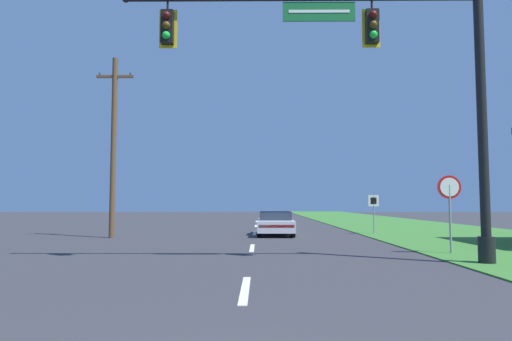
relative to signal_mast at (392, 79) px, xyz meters
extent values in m
cube|color=#38752D|center=(6.55, 20.39, -5.05)|extent=(10.00, 110.00, 0.04)
cube|color=silver|center=(-3.95, -3.61, -5.06)|extent=(0.16, 2.80, 0.01)
cube|color=silver|center=(-3.95, 4.39, -5.06)|extent=(0.16, 2.80, 0.01)
cube|color=silver|center=(-3.95, 12.39, -5.06)|extent=(0.16, 2.80, 0.01)
cube|color=silver|center=(-3.95, 20.39, -5.06)|extent=(0.16, 2.80, 0.01)
cube|color=silver|center=(-3.95, 28.39, -5.06)|extent=(0.16, 2.80, 0.01)
cylinder|color=black|center=(2.45, 0.00, -4.68)|extent=(0.44, 0.44, 0.70)
cylinder|color=black|center=(2.45, 0.00, -1.05)|extent=(0.26, 0.26, 7.96)
cube|color=#196B33|center=(-2.01, 0.00, 1.94)|extent=(2.03, 0.06, 0.55)
cube|color=white|center=(-2.01, -0.03, 1.94)|extent=(1.70, 0.01, 0.08)
cylinder|color=black|center=(-6.26, 0.00, 2.16)|extent=(0.06, 0.06, 0.35)
cube|color=yellow|center=(-6.26, 0.14, 1.51)|extent=(0.50, 0.03, 1.11)
cube|color=black|center=(-6.26, 0.00, 1.51)|extent=(0.34, 0.24, 0.95)
sphere|color=#4C0F0C|center=(-6.26, -0.14, 1.79)|extent=(0.22, 0.22, 0.22)
sphere|color=#51380F|center=(-6.26, -0.14, 1.51)|extent=(0.22, 0.22, 0.22)
sphere|color=green|center=(-6.26, -0.14, 1.22)|extent=(0.22, 0.22, 0.22)
cylinder|color=black|center=(-0.52, 0.00, 2.16)|extent=(0.06, 0.06, 0.35)
cube|color=yellow|center=(-0.52, 0.14, 1.51)|extent=(0.50, 0.03, 1.11)
cube|color=black|center=(-0.52, 0.00, 1.51)|extent=(0.34, 0.24, 0.95)
sphere|color=#4C0F0C|center=(-0.52, -0.14, 1.79)|extent=(0.22, 0.22, 0.22)
sphere|color=#51380F|center=(-0.52, -0.14, 1.51)|extent=(0.22, 0.22, 0.22)
sphere|color=green|center=(-0.52, -0.14, 1.22)|extent=(0.22, 0.22, 0.22)
cylinder|color=black|center=(-2.04, 12.71, -4.75)|extent=(0.22, 0.64, 0.64)
cylinder|color=black|center=(-3.64, 12.73, -4.75)|extent=(0.22, 0.64, 0.64)
cylinder|color=black|center=(-2.08, 9.63, -4.75)|extent=(0.22, 0.64, 0.64)
cylinder|color=black|center=(-3.68, 9.65, -4.75)|extent=(0.22, 0.64, 0.64)
cube|color=silver|center=(-2.86, 11.18, -4.57)|extent=(1.88, 4.50, 0.55)
cube|color=#283342|center=(-2.86, 11.29, -4.08)|extent=(1.63, 1.90, 0.42)
cube|color=silver|center=(-2.86, 11.29, -3.90)|extent=(1.59, 1.86, 0.06)
cube|color=#B71414|center=(-2.89, 8.97, -4.51)|extent=(1.68, 0.08, 0.14)
cylinder|color=gray|center=(2.50, 2.43, -3.93)|extent=(0.07, 0.07, 2.20)
cylinder|color=red|center=(2.50, 2.43, -2.90)|extent=(0.76, 0.04, 0.76)
cylinder|color=white|center=(2.50, 2.41, -2.90)|extent=(0.61, 0.01, 0.61)
cylinder|color=gray|center=(2.38, 11.86, -4.03)|extent=(0.06, 0.06, 2.00)
cube|color=white|center=(2.38, 11.86, -3.30)|extent=(0.55, 0.04, 0.60)
cube|color=black|center=(2.38, 11.83, -3.30)|extent=(0.31, 0.01, 0.34)
cylinder|color=brown|center=(-10.70, 9.23, -0.73)|extent=(0.26, 0.26, 8.68)
cube|color=brown|center=(-10.70, 9.23, 2.71)|extent=(1.80, 0.12, 0.12)
cylinder|color=#333338|center=(-11.45, 9.23, 2.83)|extent=(0.08, 0.08, 0.12)
cylinder|color=#333338|center=(-9.95, 9.23, 2.83)|extent=(0.08, 0.08, 0.12)
camera|label=1|loc=(-3.67, -12.44, -3.42)|focal=32.00mm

